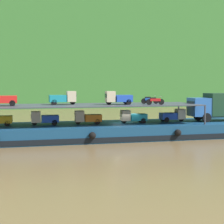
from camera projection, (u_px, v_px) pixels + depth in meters
The scene contains 14 objects.
ground_plane at pixel (125, 137), 38.13m from camera, with size 400.00×400.00×0.00m, color brown.
hillside_far_bank at pixel (63, 17), 95.08m from camera, with size 140.45×30.43×41.23m.
cargo_barge at pixel (125, 130), 38.05m from camera, with size 31.96×7.92×1.50m.
covered_lorry at pixel (221, 106), 40.23m from camera, with size 7.89×2.40×3.10m.
cargo_rack at pixel (90, 105), 36.97m from camera, with size 22.76×6.58×2.00m.
mini_truck_lower_aft at pixel (44, 118), 36.15m from camera, with size 2.75×1.22×1.38m.
mini_truck_lower_mid at pixel (88, 117), 36.99m from camera, with size 2.77×1.26×1.38m.
mini_truck_lower_fore at pixel (133, 117), 37.87m from camera, with size 2.78×1.28×1.38m.
mini_truck_lower_bow at pixel (173, 115), 39.43m from camera, with size 2.74×1.21×1.38m.
mini_truck_upper_stern at pixel (2, 99), 34.69m from camera, with size 2.78×1.27×1.38m.
mini_truck_upper_mid at pixel (63, 98), 36.98m from camera, with size 2.76×1.23×1.38m.
mini_truck_upper_fore at pixel (118, 98), 37.02m from camera, with size 2.75×1.21×1.38m.
motorcycle_upper_port at pixel (155, 101), 36.53m from camera, with size 1.90×0.55×0.87m.
motorcycle_upper_centre at pixel (150, 100), 38.48m from camera, with size 1.90×0.55×0.87m.
Camera 1 is at (-10.32, -36.41, 5.56)m, focal length 57.86 mm.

